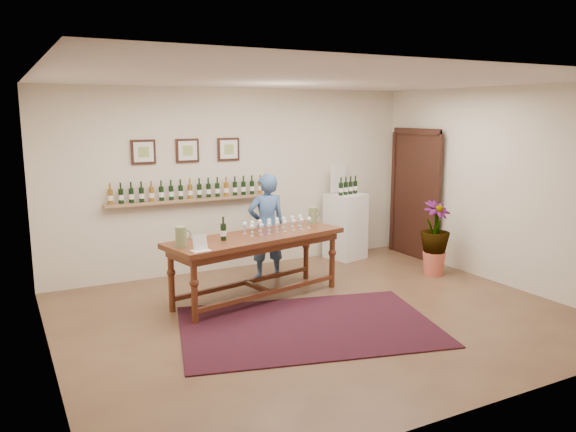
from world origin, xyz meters
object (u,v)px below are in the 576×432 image
potted_plant (435,238)px  display_pedestal (345,226)px  person (267,226)px  tasting_table (257,245)px

potted_plant → display_pedestal: bearing=111.9°
display_pedestal → person: 1.76m
display_pedestal → person: size_ratio=0.70×
tasting_table → display_pedestal: size_ratio=2.32×
tasting_table → display_pedestal: (2.22, 1.26, -0.19)m
potted_plant → person: 2.54m
display_pedestal → potted_plant: 1.63m
tasting_table → potted_plant: potted_plant is taller
display_pedestal → person: bearing=-165.2°
person → display_pedestal: bearing=-158.8°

